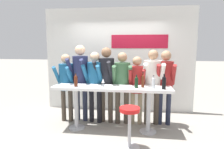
{
  "coord_description": "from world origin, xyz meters",
  "views": [
    {
      "loc": [
        0.56,
        -4.11,
        1.85
      ],
      "look_at": [
        0.0,
        0.07,
        1.22
      ],
      "focal_mm": 32.0,
      "sensor_mm": 36.0,
      "label": 1
    }
  ],
  "objects_px": {
    "person_center_left": "(95,79)",
    "person_center": "(106,76)",
    "person_right": "(137,83)",
    "person_rightmost": "(165,79)",
    "person_left": "(80,74)",
    "wine_bottle_4": "(153,82)",
    "wine_glass_0": "(103,81)",
    "wine_bottle_3": "(143,81)",
    "bar_stool": "(129,121)",
    "person_far_left": "(66,80)",
    "wine_bottle_2": "(76,80)",
    "person_far_right": "(153,79)",
    "wine_bottle_0": "(136,82)",
    "person_center_right": "(122,80)",
    "wine_bottle_1": "(164,82)",
    "tasting_table": "(112,94)"
  },
  "relations": [
    {
      "from": "person_rightmost",
      "to": "wine_bottle_3",
      "type": "bearing_deg",
      "value": -134.17
    },
    {
      "from": "person_far_left",
      "to": "wine_bottle_1",
      "type": "relative_size",
      "value": 5.28
    },
    {
      "from": "person_center",
      "to": "wine_bottle_4",
      "type": "height_order",
      "value": "person_center"
    },
    {
      "from": "person_left",
      "to": "person_rightmost",
      "type": "relative_size",
      "value": 1.07
    },
    {
      "from": "person_center_right",
      "to": "person_center_left",
      "type": "bearing_deg",
      "value": 177.1
    },
    {
      "from": "person_rightmost",
      "to": "wine_bottle_4",
      "type": "relative_size",
      "value": 6.51
    },
    {
      "from": "tasting_table",
      "to": "wine_bottle_3",
      "type": "distance_m",
      "value": 0.72
    },
    {
      "from": "person_left",
      "to": "person_center_right",
      "type": "bearing_deg",
      "value": 3.7
    },
    {
      "from": "person_right",
      "to": "person_rightmost",
      "type": "xyz_separation_m",
      "value": [
        0.64,
        0.05,
        0.08
      ]
    },
    {
      "from": "bar_stool",
      "to": "wine_bottle_4",
      "type": "relative_size",
      "value": 2.86
    },
    {
      "from": "person_far_left",
      "to": "person_rightmost",
      "type": "bearing_deg",
      "value": 5.66
    },
    {
      "from": "wine_bottle_3",
      "to": "wine_glass_0",
      "type": "xyz_separation_m",
      "value": [
        -0.83,
        -0.06,
        -0.02
      ]
    },
    {
      "from": "wine_glass_0",
      "to": "wine_bottle_2",
      "type": "bearing_deg",
      "value": -176.79
    },
    {
      "from": "wine_glass_0",
      "to": "person_right",
      "type": "bearing_deg",
      "value": 33.81
    },
    {
      "from": "wine_bottle_3",
      "to": "person_left",
      "type": "bearing_deg",
      "value": 162.39
    },
    {
      "from": "person_center_left",
      "to": "wine_glass_0",
      "type": "xyz_separation_m",
      "value": [
        0.27,
        -0.45,
        0.05
      ]
    },
    {
      "from": "person_rightmost",
      "to": "wine_bottle_3",
      "type": "xyz_separation_m",
      "value": [
        -0.51,
        -0.46,
        0.04
      ]
    },
    {
      "from": "person_right",
      "to": "wine_bottle_0",
      "type": "xyz_separation_m",
      "value": [
        -0.0,
        -0.47,
        0.1
      ]
    },
    {
      "from": "person_right",
      "to": "person_center_right",
      "type": "bearing_deg",
      "value": 179.44
    },
    {
      "from": "person_center_right",
      "to": "wine_bottle_4",
      "type": "relative_size",
      "value": 6.36
    },
    {
      "from": "wine_bottle_2",
      "to": "wine_bottle_4",
      "type": "height_order",
      "value": "wine_bottle_2"
    },
    {
      "from": "tasting_table",
      "to": "person_center",
      "type": "height_order",
      "value": "person_center"
    },
    {
      "from": "person_center_left",
      "to": "wine_bottle_4",
      "type": "xyz_separation_m",
      "value": [
        1.32,
        -0.46,
        0.05
      ]
    },
    {
      "from": "person_far_right",
      "to": "person_rightmost",
      "type": "relative_size",
      "value": 1.01
    },
    {
      "from": "wine_bottle_1",
      "to": "wine_bottle_3",
      "type": "bearing_deg",
      "value": 163.72
    },
    {
      "from": "tasting_table",
      "to": "person_far_right",
      "type": "xyz_separation_m",
      "value": [
        0.88,
        0.46,
        0.26
      ]
    },
    {
      "from": "wine_bottle_4",
      "to": "person_center",
      "type": "bearing_deg",
      "value": 154.63
    },
    {
      "from": "person_center_left",
      "to": "person_far_right",
      "type": "distance_m",
      "value": 1.33
    },
    {
      "from": "person_far_left",
      "to": "wine_bottle_0",
      "type": "distance_m",
      "value": 1.73
    },
    {
      "from": "tasting_table",
      "to": "person_far_right",
      "type": "height_order",
      "value": "person_far_right"
    },
    {
      "from": "person_rightmost",
      "to": "wine_glass_0",
      "type": "distance_m",
      "value": 1.44
    },
    {
      "from": "person_center_right",
      "to": "person_rightmost",
      "type": "relative_size",
      "value": 0.98
    },
    {
      "from": "person_left",
      "to": "person_center_left",
      "type": "relative_size",
      "value": 1.09
    },
    {
      "from": "tasting_table",
      "to": "wine_glass_0",
      "type": "xyz_separation_m",
      "value": [
        -0.17,
        -0.05,
        0.29
      ]
    },
    {
      "from": "person_center_left",
      "to": "person_center",
      "type": "bearing_deg",
      "value": 16.41
    },
    {
      "from": "bar_stool",
      "to": "person_right",
      "type": "bearing_deg",
      "value": 84.65
    },
    {
      "from": "person_far_left",
      "to": "wine_bottle_2",
      "type": "bearing_deg",
      "value": -46.44
    },
    {
      "from": "person_left",
      "to": "person_rightmost",
      "type": "distance_m",
      "value": 1.99
    },
    {
      "from": "person_center",
      "to": "wine_bottle_4",
      "type": "relative_size",
      "value": 6.78
    },
    {
      "from": "person_left",
      "to": "wine_glass_0",
      "type": "xyz_separation_m",
      "value": [
        0.65,
        -0.53,
        -0.06
      ]
    },
    {
      "from": "wine_bottle_4",
      "to": "wine_glass_0",
      "type": "height_order",
      "value": "wine_bottle_4"
    },
    {
      "from": "person_far_left",
      "to": "wine_bottle_1",
      "type": "xyz_separation_m",
      "value": [
        2.22,
        -0.5,
        0.1
      ]
    },
    {
      "from": "person_center_left",
      "to": "person_rightmost",
      "type": "height_order",
      "value": "person_rightmost"
    },
    {
      "from": "bar_stool",
      "to": "wine_bottle_2",
      "type": "distance_m",
      "value": 1.47
    },
    {
      "from": "person_rightmost",
      "to": "person_center",
      "type": "bearing_deg",
      "value": -175.03
    },
    {
      "from": "person_left",
      "to": "person_far_right",
      "type": "relative_size",
      "value": 1.06
    },
    {
      "from": "bar_stool",
      "to": "wine_bottle_3",
      "type": "height_order",
      "value": "wine_bottle_3"
    },
    {
      "from": "tasting_table",
      "to": "wine_glass_0",
      "type": "height_order",
      "value": "wine_glass_0"
    },
    {
      "from": "person_far_left",
      "to": "wine_bottle_2",
      "type": "height_order",
      "value": "person_far_left"
    },
    {
      "from": "person_far_right",
      "to": "wine_bottle_2",
      "type": "height_order",
      "value": "person_far_right"
    }
  ]
}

